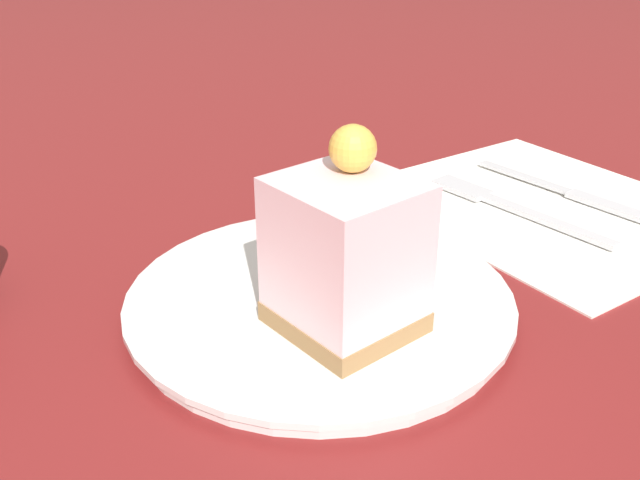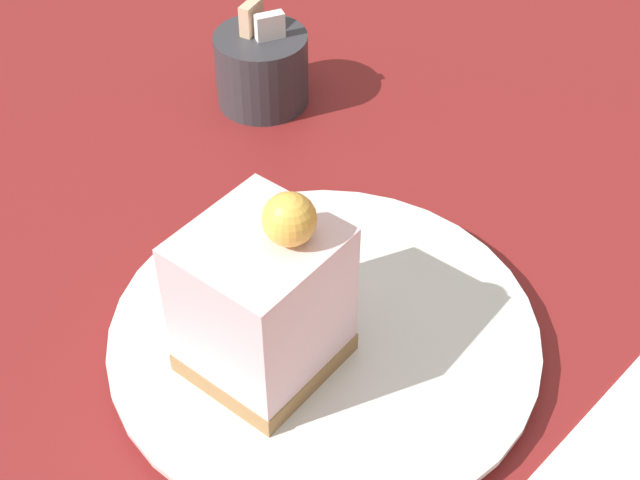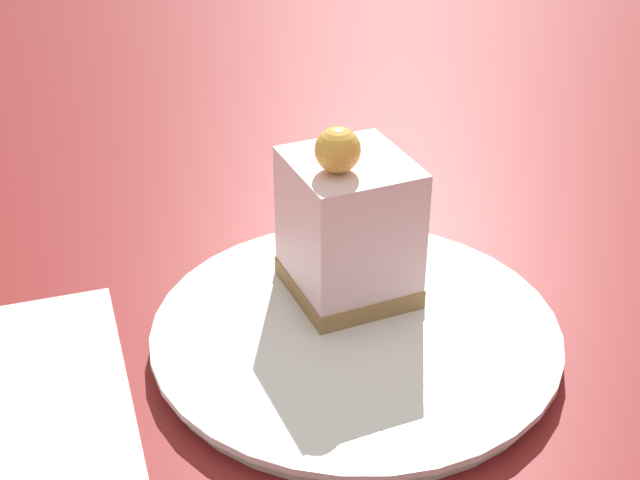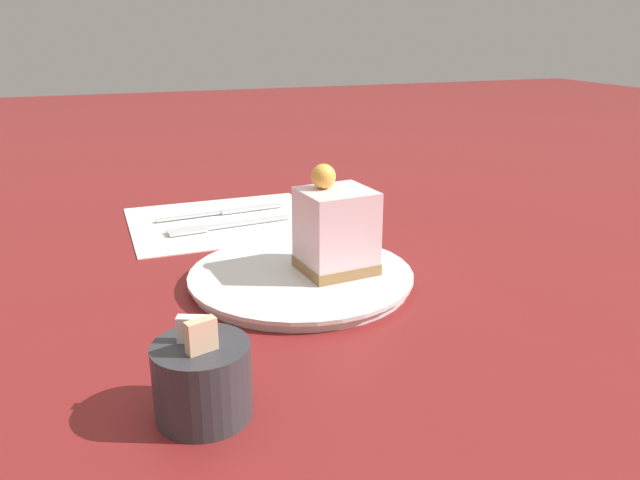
# 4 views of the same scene
# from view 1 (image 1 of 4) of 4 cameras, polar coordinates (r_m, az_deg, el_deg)

# --- Properties ---
(ground_plane) EXTENTS (4.00, 4.00, 0.00)m
(ground_plane) POSITION_cam_1_polar(r_m,az_deg,el_deg) (0.44, -5.93, -4.80)
(ground_plane) COLOR maroon
(plate) EXTENTS (0.23, 0.23, 0.01)m
(plate) POSITION_cam_1_polar(r_m,az_deg,el_deg) (0.42, -0.03, -4.90)
(plate) COLOR silver
(plate) RESTS_ON ground_plane
(cake_slice) EXTENTS (0.07, 0.08, 0.11)m
(cake_slice) POSITION_cam_1_polar(r_m,az_deg,el_deg) (0.37, 2.09, -1.07)
(cake_slice) COLOR #9E7547
(cake_slice) RESTS_ON plate
(napkin) EXTENTS (0.22, 0.25, 0.00)m
(napkin) POSITION_cam_1_polar(r_m,az_deg,el_deg) (0.59, 17.52, 2.69)
(napkin) COLOR white
(napkin) RESTS_ON ground_plane
(fork) EXTENTS (0.03, 0.16, 0.00)m
(fork) POSITION_cam_1_polar(r_m,az_deg,el_deg) (0.57, 14.44, 2.84)
(fork) COLOR silver
(fork) RESTS_ON napkin
(knife) EXTENTS (0.03, 0.18, 0.00)m
(knife) POSITION_cam_1_polar(r_m,az_deg,el_deg) (0.60, 20.68, 3.10)
(knife) COLOR silver
(knife) RESTS_ON napkin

